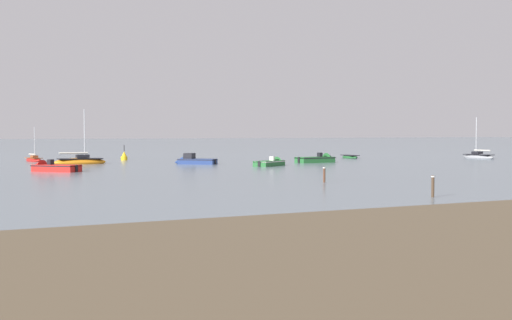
% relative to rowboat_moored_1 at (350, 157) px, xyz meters
% --- Properties ---
extents(rowboat_moored_1, '(2.01, 4.37, 0.66)m').
position_rel_rowboat_moored_1_xyz_m(rowboat_moored_1, '(0.00, 0.00, 0.00)').
color(rowboat_moored_1, '#23602D').
rests_on(rowboat_moored_1, ground).
extents(motorboat_moored_0, '(6.02, 2.45, 2.01)m').
position_rel_rowboat_moored_1_xyz_m(motorboat_moored_0, '(-12.19, -11.00, 0.10)').
color(motorboat_moored_0, '#23602D').
rests_on(motorboat_moored_0, ground).
extents(motorboat_moored_1, '(5.12, 4.97, 2.02)m').
position_rel_rowboat_moored_1_xyz_m(motorboat_moored_1, '(-28.88, -7.84, 0.12)').
color(motorboat_moored_1, navy).
rests_on(motorboat_moored_1, ground).
extents(sailboat_moored_0, '(1.82, 5.76, 6.44)m').
position_rel_rowboat_moored_1_xyz_m(sailboat_moored_0, '(15.80, -10.42, 0.10)').
color(sailboat_moored_0, gray).
rests_on(sailboat_moored_0, ground).
extents(motorboat_moored_2, '(5.07, 5.39, 1.89)m').
position_rel_rowboat_moored_1_xyz_m(motorboat_moored_2, '(-47.51, -16.41, 0.08)').
color(motorboat_moored_2, red).
rests_on(motorboat_moored_2, ground).
extents(sailboat_moored_1, '(6.38, 2.20, 7.07)m').
position_rel_rowboat_moored_1_xyz_m(sailboat_moored_1, '(-40.95, -1.27, 0.13)').
color(sailboat_moored_1, orange).
rests_on(sailboat_moored_1, ground).
extents(sailboat_moored_2, '(2.11, 4.52, 4.88)m').
position_rel_rowboat_moored_1_xyz_m(sailboat_moored_2, '(-44.63, 9.69, 0.03)').
color(sailboat_moored_2, red).
rests_on(sailboat_moored_2, ground).
extents(motorboat_moored_3, '(5.20, 3.99, 1.72)m').
position_rel_rowboat_moored_1_xyz_m(motorboat_moored_3, '(-22.03, -16.14, 0.06)').
color(motorboat_moored_3, '#23602D').
rests_on(motorboat_moored_3, ground).
extents(channel_buoy, '(0.90, 0.90, 2.30)m').
position_rel_rowboat_moored_1_xyz_m(channel_buoy, '(-32.67, 7.86, 0.28)').
color(channel_buoy, gold).
rests_on(channel_buoy, ground).
extents(mooring_post_left, '(0.22, 0.22, 1.45)m').
position_rel_rowboat_moored_1_xyz_m(mooring_post_left, '(-32.45, -55.59, 0.45)').
color(mooring_post_left, '#453323').
rests_on(mooring_post_left, ground).
extents(mooring_post_right, '(0.22, 0.22, 1.33)m').
position_rel_rowboat_moored_1_xyz_m(mooring_post_right, '(-31.49, -42.03, 0.40)').
color(mooring_post_right, '#523323').
rests_on(mooring_post_right, ground).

